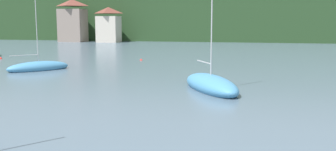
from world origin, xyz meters
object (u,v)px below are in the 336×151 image
sailboat_mid_9 (211,85)px  mooring_buoy_near (141,60)px  sailboat_mid_5 (38,67)px  shore_building_westcentral (109,25)px  shore_building_west (73,21)px  mooring_buoy_far (0,59)px

sailboat_mid_9 → mooring_buoy_near: sailboat_mid_9 is taller
sailboat_mid_5 → shore_building_westcentral: bearing=52.1°
shore_building_west → sailboat_mid_5: (23.69, -55.79, -5.10)m
shore_building_westcentral → sailboat_mid_9: size_ratio=0.78×
sailboat_mid_5 → mooring_buoy_near: sailboat_mid_5 is taller
shore_building_westcentral → mooring_buoy_near: bearing=-63.2°
mooring_buoy_near → sailboat_mid_5: bearing=-121.9°
shore_building_westcentral → sailboat_mid_9: sailboat_mid_9 is taller
shore_building_westcentral → mooring_buoy_near: shore_building_westcentral is taller
shore_building_westcentral → mooring_buoy_far: shore_building_westcentral is taller
sailboat_mid_5 → sailboat_mid_9: sailboat_mid_9 is taller
sailboat_mid_5 → sailboat_mid_9: (20.09, -7.89, 0.06)m
shore_building_westcentral → sailboat_mid_5: size_ratio=0.91×
shore_building_west → mooring_buoy_far: bearing=-76.1°
shore_building_westcentral → sailboat_mid_5: (13.43, -55.53, -4.06)m
shore_building_westcentral → sailboat_mid_5: sailboat_mid_5 is taller
shore_building_westcentral → mooring_buoy_far: size_ratio=17.01×
mooring_buoy_near → shore_building_westcentral: bearing=116.8°
sailboat_mid_5 → sailboat_mid_9: bearing=-72.9°
sailboat_mid_9 → mooring_buoy_far: 37.22m
shore_building_west → mooring_buoy_near: (31.75, -42.82, -5.43)m
shore_building_west → sailboat_mid_5: shore_building_west is taller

